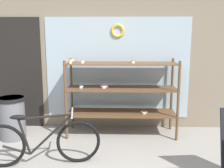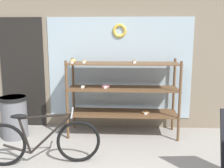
{
  "view_description": "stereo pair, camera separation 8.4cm",
  "coord_description": "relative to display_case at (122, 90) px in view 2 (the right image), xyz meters",
  "views": [
    {
      "loc": [
        0.24,
        -2.41,
        1.72
      ],
      "look_at": [
        0.14,
        0.91,
        1.11
      ],
      "focal_mm": 40.0,
      "sensor_mm": 36.0,
      "label": 1
    },
    {
      "loc": [
        0.32,
        -2.4,
        1.72
      ],
      "look_at": [
        0.14,
        0.91,
        1.11
      ],
      "focal_mm": 40.0,
      "sensor_mm": 36.0,
      "label": 2
    }
  ],
  "objects": [
    {
      "name": "storefront_facade",
      "position": [
        -0.3,
        0.42,
        1.07
      ],
      "size": [
        4.74,
        0.13,
        3.92
      ],
      "color": "gray",
      "rests_on": "ground_plane"
    },
    {
      "name": "display_case",
      "position": [
        0.0,
        0.0,
        0.0
      ],
      "size": [
        1.93,
        0.57,
        1.37
      ],
      "color": "brown",
      "rests_on": "ground_plane"
    },
    {
      "name": "bicycle",
      "position": [
        -1.09,
        -1.16,
        -0.49
      ],
      "size": [
        1.59,
        0.46,
        0.74
      ],
      "rotation": [
        0.0,
        0.0,
        0.17
      ],
      "color": "black",
      "rests_on": "ground_plane"
    },
    {
      "name": "trash_bin",
      "position": [
        -1.86,
        -0.26,
        -0.43
      ],
      "size": [
        0.45,
        0.45,
        0.73
      ],
      "color": "slate",
      "rests_on": "ground_plane"
    }
  ]
}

